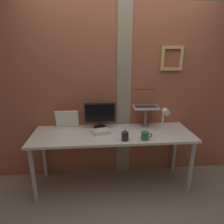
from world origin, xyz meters
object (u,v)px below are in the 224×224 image
Objects in this scene: laptop at (145,102)px; desk_lamp at (164,118)px; monitor at (100,114)px; pen_cup at (125,136)px; coffee_mug at (145,136)px; whiteboard_panel at (67,119)px.

desk_lamp is at bearing -62.45° from laptop.
monitor is 2.37× the size of pen_cup.
laptop is 0.58m from coffee_mug.
desk_lamp is 2.50× the size of coffee_mug.
whiteboard_panel is at bearing 147.24° from pen_cup.
whiteboard_panel reaches higher than coffee_mug.
pen_cup is at bearing -56.67° from monitor.
monitor is at bearing 162.17° from desk_lamp.
desk_lamp is (1.23, -0.29, 0.08)m from whiteboard_panel.
monitor is 0.83m from desk_lamp.
laptop is 1.08m from whiteboard_panel.
laptop is 1.93× the size of pen_cup.
whiteboard_panel is 1.27m from desk_lamp.
laptop is at bearing 117.55° from desk_lamp.
monitor is 1.38× the size of whiteboard_panel.
monitor is 0.45m from whiteboard_panel.
desk_lamp is at bearing -17.83° from monitor.
desk_lamp is at bearing 18.01° from pen_cup.
desk_lamp reaches higher than coffee_mug.
laptop reaches higher than whiteboard_panel.
laptop is (0.62, 0.07, 0.14)m from monitor.
laptop is 1.12× the size of whiteboard_panel.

